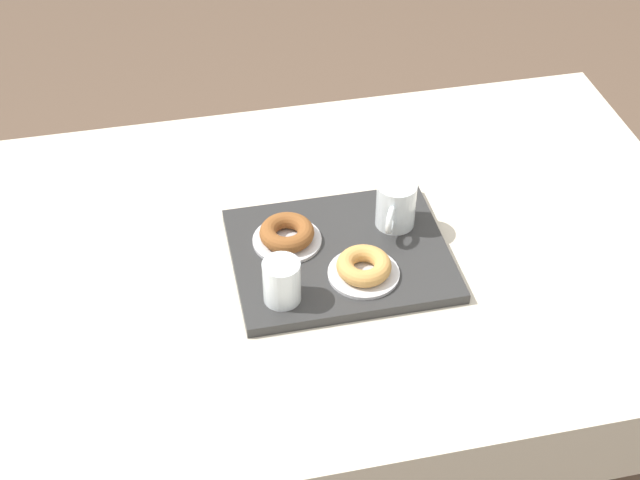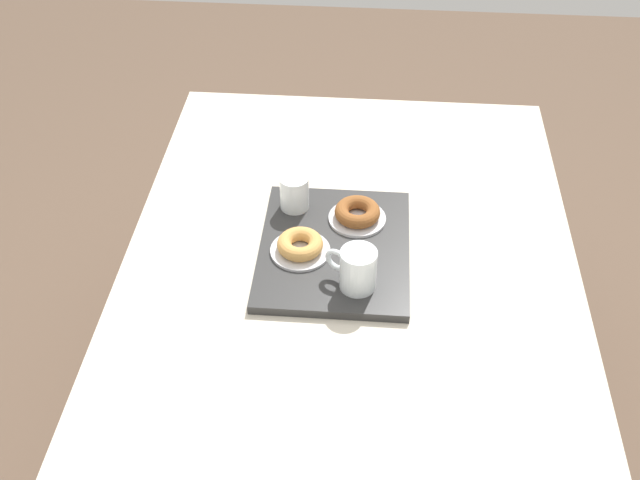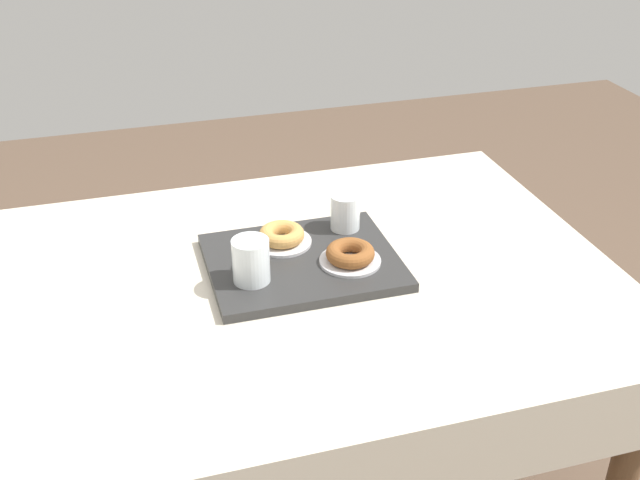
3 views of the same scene
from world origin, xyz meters
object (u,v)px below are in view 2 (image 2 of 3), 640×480
object	(u,v)px
sugar_donut_left	(357,212)
water_glass_near	(294,194)
sugar_donut_right	(300,244)
dining_table	(349,295)
tea_mug_left	(357,270)
donut_plate_right	(300,251)
donut_plate_left	(357,218)
serving_tray	(334,249)

from	to	relation	value
sugar_donut_left	water_glass_near	bearing A→B (deg)	-103.71
sugar_donut_right	water_glass_near	bearing A→B (deg)	-169.69
dining_table	tea_mug_left	xyz separation A→B (m)	(0.08, 0.02, 0.16)
sugar_donut_right	tea_mug_left	bearing A→B (deg)	53.58
tea_mug_left	water_glass_near	bearing A→B (deg)	-148.06
water_glass_near	donut_plate_right	distance (m)	0.17
sugar_donut_left	sugar_donut_right	bearing A→B (deg)	-44.79
sugar_donut_left	sugar_donut_right	size ratio (longest dim) A/B	1.04
sugar_donut_left	sugar_donut_right	world-z (taller)	same
donut_plate_left	donut_plate_right	world-z (taller)	same
water_glass_near	sugar_donut_right	world-z (taller)	water_glass_near
water_glass_near	donut_plate_left	xyz separation A→B (m)	(0.04, 0.15, -0.04)
water_glass_near	donut_plate_right	size ratio (longest dim) A/B	0.63
dining_table	water_glass_near	xyz separation A→B (m)	(-0.17, -0.14, 0.15)
tea_mug_left	sugar_donut_right	size ratio (longest dim) A/B	1.09
sugar_donut_left	donut_plate_right	xyz separation A→B (m)	(0.12, -0.12, -0.02)
dining_table	sugar_donut_left	bearing A→B (deg)	175.77
dining_table	serving_tray	xyz separation A→B (m)	(-0.04, -0.04, 0.10)
serving_tray	tea_mug_left	world-z (taller)	tea_mug_left
dining_table	serving_tray	world-z (taller)	serving_tray
sugar_donut_left	sugar_donut_right	distance (m)	0.17
serving_tray	donut_plate_right	size ratio (longest dim) A/B	3.06
sugar_donut_right	donut_plate_left	bearing A→B (deg)	135.21
water_glass_near	sugar_donut_right	distance (m)	0.16
water_glass_near	donut_plate_right	bearing A→B (deg)	10.31
tea_mug_left	sugar_donut_right	xyz separation A→B (m)	(-0.10, -0.13, -0.02)
water_glass_near	dining_table	bearing A→B (deg)	39.13
water_glass_near	donut_plate_right	xyz separation A→B (m)	(0.16, 0.03, -0.04)
tea_mug_left	sugar_donut_left	world-z (taller)	tea_mug_left
dining_table	donut_plate_right	distance (m)	0.16
dining_table	serving_tray	bearing A→B (deg)	-138.47
donut_plate_left	tea_mug_left	bearing A→B (deg)	2.25
sugar_donut_right	serving_tray	bearing A→B (deg)	110.61
donut_plate_left	water_glass_near	bearing A→B (deg)	-103.71
donut_plate_left	sugar_donut_right	distance (m)	0.18
tea_mug_left	donut_plate_left	world-z (taller)	tea_mug_left
dining_table	sugar_donut_right	world-z (taller)	sugar_donut_right
dining_table	water_glass_near	world-z (taller)	water_glass_near
serving_tray	donut_plate_left	world-z (taller)	donut_plate_left
tea_mug_left	sugar_donut_left	distance (m)	0.22
water_glass_near	sugar_donut_right	bearing A→B (deg)	10.31
serving_tray	dining_table	bearing A→B (deg)	41.53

